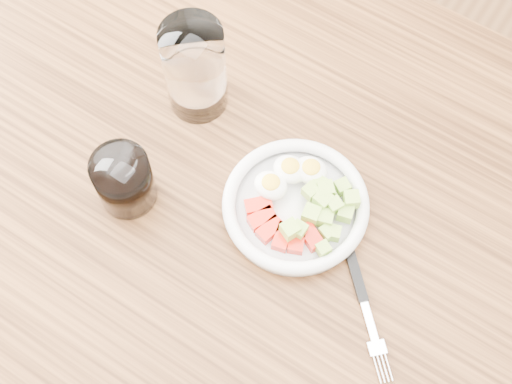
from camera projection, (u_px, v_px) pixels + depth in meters
ground at (257, 339)px, 1.67m from camera, size 4.00×4.00×0.00m
dining_table at (258, 237)px, 1.06m from camera, size 1.50×0.90×0.77m
bowl at (297, 204)px, 0.96m from camera, size 0.20×0.20×0.05m
fork at (359, 287)px, 0.92m from camera, size 0.15×0.15×0.01m
water_glass at (195, 69)px, 0.97m from camera, size 0.09×0.09×0.15m
coffee_glass at (124, 181)px, 0.94m from camera, size 0.08×0.08×0.09m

